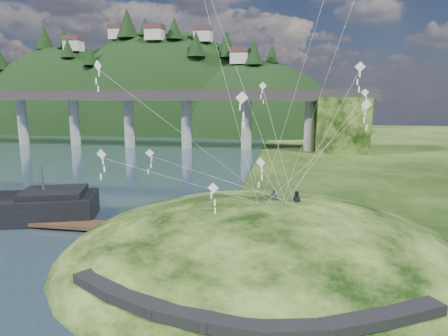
# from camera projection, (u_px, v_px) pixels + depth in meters

# --- Properties ---
(ground) EXTENTS (320.00, 320.00, 0.00)m
(ground) POSITION_uv_depth(u_px,v_px,m) (164.00, 263.00, 32.82)
(ground) COLOR black
(ground) RESTS_ON ground
(grass_hill) EXTENTS (36.00, 32.00, 13.00)m
(grass_hill) POSITION_uv_depth(u_px,v_px,m) (263.00, 277.00, 33.73)
(grass_hill) COLOR black
(grass_hill) RESTS_ON ground
(footpath) EXTENTS (22.29, 5.84, 0.83)m
(footpath) POSITION_uv_depth(u_px,v_px,m) (239.00, 310.00, 21.78)
(footpath) COLOR black
(footpath) RESTS_ON ground
(bridge) EXTENTS (160.00, 11.00, 15.00)m
(bridge) POSITION_uv_depth(u_px,v_px,m) (149.00, 110.00, 103.31)
(bridge) COLOR #2D2B2B
(bridge) RESTS_ON ground
(far_ridge) EXTENTS (153.00, 70.00, 94.50)m
(far_ridge) POSITION_uv_depth(u_px,v_px,m) (155.00, 148.00, 159.73)
(far_ridge) COLOR black
(far_ridge) RESTS_ON ground
(wooden_dock) EXTENTS (15.17, 2.61, 1.08)m
(wooden_dock) POSITION_uv_depth(u_px,v_px,m) (100.00, 226.00, 40.68)
(wooden_dock) COLOR #3A2317
(wooden_dock) RESTS_ON ground
(kite_flyers) EXTENTS (2.76, 1.10, 1.88)m
(kite_flyers) POSITION_uv_depth(u_px,v_px,m) (291.00, 190.00, 33.07)
(kite_flyers) COLOR #242530
(kite_flyers) RESTS_ON ground
(kite_swarm) EXTENTS (20.69, 17.78, 20.40)m
(kite_swarm) POSITION_uv_depth(u_px,v_px,m) (261.00, 72.00, 29.34)
(kite_swarm) COLOR white
(kite_swarm) RESTS_ON ground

